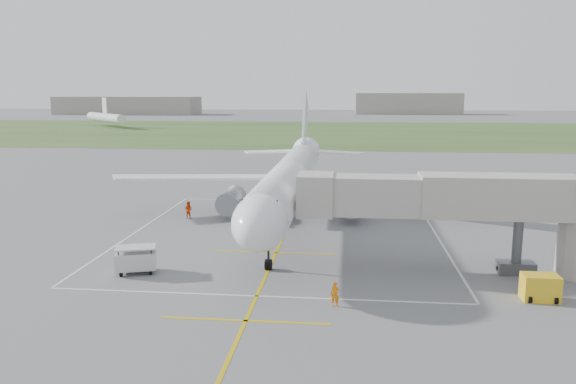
# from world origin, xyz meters

# --- Properties ---
(ground) EXTENTS (700.00, 700.00, 0.00)m
(ground) POSITION_xyz_m (0.00, 0.00, 0.00)
(ground) COLOR #5E5E61
(ground) RESTS_ON ground
(grass_strip) EXTENTS (700.00, 120.00, 0.02)m
(grass_strip) POSITION_xyz_m (0.00, 130.00, 0.01)
(grass_strip) COLOR #354D22
(grass_strip) RESTS_ON ground
(apron_markings) EXTENTS (28.20, 60.00, 0.01)m
(apron_markings) POSITION_xyz_m (0.00, -5.82, 0.01)
(apron_markings) COLOR #C0A30B
(apron_markings) RESTS_ON ground
(airliner) EXTENTS (38.93, 46.75, 13.52)m
(airliner) POSITION_xyz_m (-0.00, 0.75, 4.39)
(airliner) COLOR white
(airliner) RESTS_ON ground
(jet_bridge) EXTENTS (23.40, 5.00, 7.20)m
(jet_bridge) POSITION_xyz_m (15.72, -13.50, 4.74)
(jet_bridge) COLOR gray
(jet_bridge) RESTS_ON ground
(gpu_unit) EXTENTS (2.23, 1.59, 1.66)m
(gpu_unit) POSITION_xyz_m (17.99, -18.80, 0.82)
(gpu_unit) COLOR yellow
(gpu_unit) RESTS_ON ground
(baggage_cart) EXTENTS (3.21, 2.45, 1.98)m
(baggage_cart) POSITION_xyz_m (-9.48, -16.28, 1.01)
(baggage_cart) COLOR #BCBCBC
(baggage_cart) RESTS_ON ground
(ramp_worker_nose) EXTENTS (0.59, 0.40, 1.55)m
(ramp_worker_nose) POSITION_xyz_m (5.08, -21.24, 0.78)
(ramp_worker_nose) COLOR orange
(ramp_worker_nose) RESTS_ON ground
(ramp_worker_wing) EXTENTS (1.02, 0.88, 1.80)m
(ramp_worker_wing) POSITION_xyz_m (-10.71, 1.68, 0.90)
(ramp_worker_wing) COLOR #E63C07
(ramp_worker_wing) RESTS_ON ground
(distant_hangars) EXTENTS (345.00, 49.00, 12.00)m
(distant_hangars) POSITION_xyz_m (-16.15, 265.19, 5.17)
(distant_hangars) COLOR gray
(distant_hangars) RESTS_ON ground
(distant_aircraft) EXTENTS (207.01, 57.51, 8.85)m
(distant_aircraft) POSITION_xyz_m (9.87, 160.10, 3.59)
(distant_aircraft) COLOR white
(distant_aircraft) RESTS_ON ground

